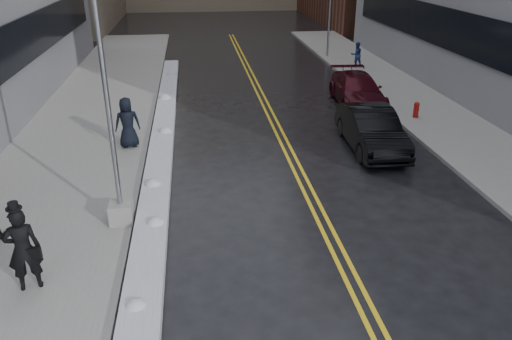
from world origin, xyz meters
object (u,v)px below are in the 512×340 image
object	(u,v)px
car_maroon	(357,90)
pedestrian_east	(356,55)
lamppost	(113,144)
fire_hydrant	(416,109)
pedestrian_fedora	(23,249)
pedestrian_c	(127,123)
traffic_signal	(330,8)
car_black	(371,129)

from	to	relation	value
car_maroon	pedestrian_east	bearing A→B (deg)	76.53
lamppost	pedestrian_east	size ratio (longest dim) A/B	4.83
fire_hydrant	pedestrian_east	world-z (taller)	pedestrian_east
lamppost	car_maroon	bearing A→B (deg)	46.00
fire_hydrant	pedestrian_east	distance (m)	10.40
pedestrian_fedora	pedestrian_c	size ratio (longest dim) A/B	1.04
pedestrian_c	fire_hydrant	bearing A→B (deg)	176.81
traffic_signal	pedestrian_c	bearing A→B (deg)	-127.16
fire_hydrant	pedestrian_east	bearing A→B (deg)	87.56
traffic_signal	lamppost	bearing A→B (deg)	-118.21
traffic_signal	pedestrian_c	xyz separation A→B (m)	(-12.18, -16.07, -2.26)
traffic_signal	car_maroon	bearing A→B (deg)	-97.26
lamppost	fire_hydrant	distance (m)	14.81
pedestrian_east	car_black	size ratio (longest dim) A/B	0.32
pedestrian_c	car_maroon	xyz separation A→B (m)	(10.75, 4.80, -0.38)
lamppost	traffic_signal	world-z (taller)	lamppost
lamppost	pedestrian_east	bearing A→B (deg)	55.27
lamppost	traffic_signal	size ratio (longest dim) A/B	1.27
fire_hydrant	car_maroon	distance (m)	3.36
lamppost	pedestrian_fedora	bearing A→B (deg)	-122.01
pedestrian_c	pedestrian_east	world-z (taller)	pedestrian_c
pedestrian_c	traffic_signal	bearing A→B (deg)	-139.63
pedestrian_east	traffic_signal	bearing A→B (deg)	-80.91
traffic_signal	pedestrian_east	xyz separation A→B (m)	(0.94, -3.62, -2.46)
car_black	pedestrian_east	bearing A→B (deg)	76.29
lamppost	pedestrian_c	bearing A→B (deg)	93.68
pedestrian_east	car_maroon	distance (m)	8.01
pedestrian_fedora	pedestrian_c	xyz separation A→B (m)	(1.37, 8.74, -0.04)
lamppost	car_maroon	world-z (taller)	lamppost
pedestrian_fedora	pedestrian_east	distance (m)	25.68
fire_hydrant	car_maroon	world-z (taller)	car_maroon
pedestrian_c	car_maroon	bearing A→B (deg)	-168.38
pedestrian_c	car_black	world-z (taller)	pedestrian_c
pedestrian_east	car_maroon	bearing A→B (deg)	67.23
fire_hydrant	pedestrian_c	distance (m)	12.86
lamppost	car_black	size ratio (longest dim) A/B	1.55
pedestrian_c	lamppost	bearing A→B (deg)	81.22
fire_hydrant	car_black	bearing A→B (deg)	-136.22
fire_hydrant	lamppost	bearing A→B (deg)	-146.96
lamppost	car_black	distance (m)	10.44
fire_hydrant	traffic_signal	distance (m)	14.30
pedestrian_fedora	car_black	bearing A→B (deg)	-160.62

